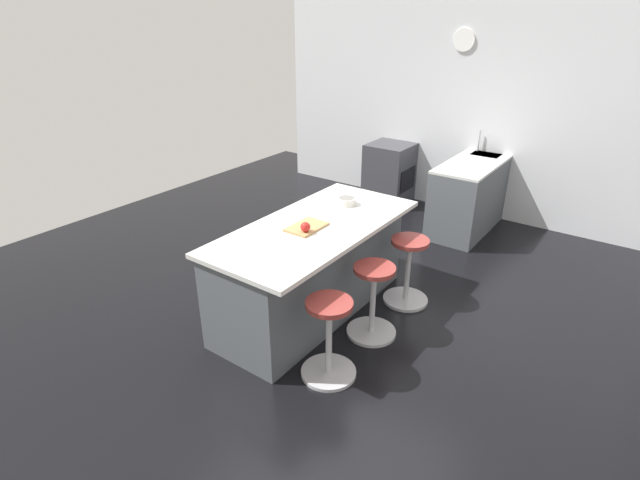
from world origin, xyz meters
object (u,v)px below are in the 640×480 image
at_px(stool_middle, 373,303).
at_px(apple_red, 305,227).
at_px(oven_range, 389,173).
at_px(stool_by_window, 408,273).
at_px(stool_near_camera, 329,341).
at_px(fruit_bowl, 346,201).
at_px(kitchen_island, 312,267).
at_px(cutting_board, 307,227).

relative_size(stool_middle, apple_red, 8.00).
distance_m(oven_range, stool_by_window, 2.80).
bearing_deg(stool_middle, stool_near_camera, 0.00).
bearing_deg(fruit_bowl, apple_red, 6.75).
xyz_separation_m(kitchen_island, stool_middle, (-0.00, 0.66, -0.14)).
relative_size(stool_by_window, stool_middle, 1.00).
bearing_deg(stool_by_window, cutting_board, -39.72).
bearing_deg(cutting_board, stool_middle, 99.08).
distance_m(kitchen_island, stool_by_window, 0.95).
height_order(oven_range, stool_near_camera, oven_range).
height_order(apple_red, fruit_bowl, apple_red).
height_order(stool_middle, stool_near_camera, same).
bearing_deg(oven_range, kitchen_island, 15.43).
bearing_deg(fruit_bowl, stool_by_window, 97.91).
xyz_separation_m(kitchen_island, stool_near_camera, (0.66, 0.66, -0.14)).
distance_m(stool_by_window, stool_near_camera, 1.33).
distance_m(oven_range, stool_middle, 3.38).
height_order(kitchen_island, cutting_board, cutting_board).
distance_m(stool_near_camera, fruit_bowl, 1.53).
height_order(kitchen_island, fruit_bowl, fruit_bowl).
bearing_deg(oven_range, stool_by_window, 32.38).
bearing_deg(apple_red, stool_near_camera, 50.98).
bearing_deg(kitchen_island, oven_range, -164.57).
bearing_deg(cutting_board, oven_range, -164.60).
relative_size(stool_middle, cutting_board, 1.87).
xyz_separation_m(oven_range, cutting_board, (3.13, 0.86, 0.48)).
bearing_deg(stool_by_window, fruit_bowl, -82.09).
bearing_deg(stool_near_camera, apple_red, -129.02).
distance_m(stool_middle, fruit_bowl, 1.07).
xyz_separation_m(stool_by_window, stool_near_camera, (1.33, 0.00, 0.00)).
xyz_separation_m(stool_near_camera, apple_red, (-0.46, -0.57, 0.64)).
relative_size(stool_by_window, stool_near_camera, 1.00).
distance_m(cutting_board, fruit_bowl, 0.67).
bearing_deg(oven_range, apple_red, 16.01).
relative_size(oven_range, fruit_bowl, 4.68).
height_order(stool_middle, apple_red, apple_red).
bearing_deg(stool_near_camera, fruit_bowl, -151.78).
distance_m(kitchen_island, fruit_bowl, 0.75).
bearing_deg(stool_near_camera, oven_range, -157.91).
relative_size(stool_by_window, cutting_board, 1.87).
distance_m(oven_range, apple_red, 3.40).
xyz_separation_m(stool_middle, stool_near_camera, (0.66, 0.00, 0.00)).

